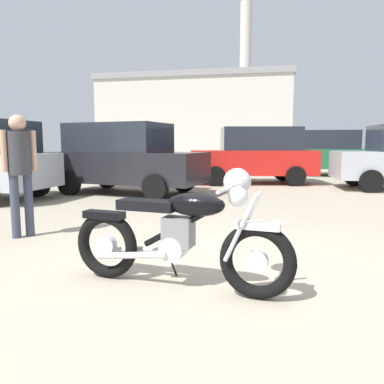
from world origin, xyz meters
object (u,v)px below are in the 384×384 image
object	(u,v)px
vintage_motorcycle	(183,233)
red_hatchback_near	(321,152)
bystander	(20,163)
white_estate_far	(125,158)
pale_sedan_back	(254,155)

from	to	relation	value
vintage_motorcycle	red_hatchback_near	world-z (taller)	red_hatchback_near
vintage_motorcycle	red_hatchback_near	size ratio (longest dim) A/B	0.52
bystander	white_estate_far	world-z (taller)	white_estate_far
pale_sedan_back	vintage_motorcycle	bearing A→B (deg)	77.02
pale_sedan_back	red_hatchback_near	world-z (taller)	same
red_hatchback_near	pale_sedan_back	bearing A→B (deg)	57.53
pale_sedan_back	red_hatchback_near	size ratio (longest dim) A/B	1.04
vintage_motorcycle	white_estate_far	bearing A→B (deg)	124.79
bystander	red_hatchback_near	distance (m)	12.56
bystander	pale_sedan_back	distance (m)	8.29
bystander	white_estate_far	distance (m)	4.64
white_estate_far	red_hatchback_near	bearing A→B (deg)	60.85
white_estate_far	red_hatchback_near	size ratio (longest dim) A/B	1.04
pale_sedan_back	red_hatchback_near	distance (m)	4.37
bystander	red_hatchback_near	xyz separation A→B (m)	(5.47, 11.31, -0.10)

